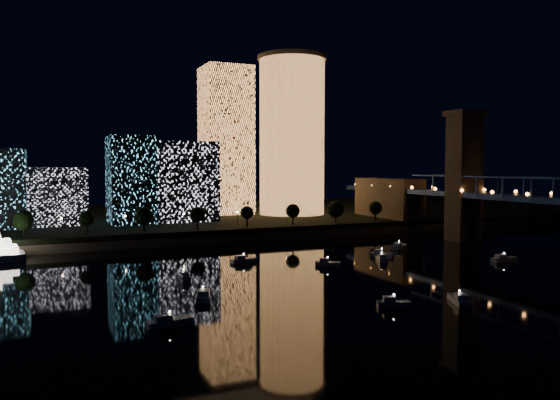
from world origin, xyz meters
The scene contains 9 objects.
ground centered at (0.00, 0.00, 0.00)m, with size 520.00×520.00×0.00m, color black.
far_bank centered at (0.00, 160.00, 2.50)m, with size 420.00×160.00×5.00m, color black.
seawall centered at (0.00, 82.00, 1.50)m, with size 420.00×6.00×3.00m, color #6B5E4C.
tower_cylindrical centered at (29.89, 132.00, 43.96)m, with size 34.00×34.00×77.67m.
tower_rectangular centered at (0.93, 148.22, 41.50)m, with size 22.94×22.94×72.99m, color #FF9F51.
midrise_blocks centered at (-59.44, 122.81, 20.96)m, with size 97.28×27.59×36.26m.
motorboats centered at (-11.61, 10.68, 0.81)m, with size 115.81×76.19×2.78m.
esplanade_trees centered at (-28.53, 88.00, 10.47)m, with size 165.73×6.99×8.99m.
street_lamps centered at (-34.00, 94.00, 9.02)m, with size 132.70×0.70×5.65m.
Camera 1 is at (-83.80, -113.96, 28.87)m, focal length 35.00 mm.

